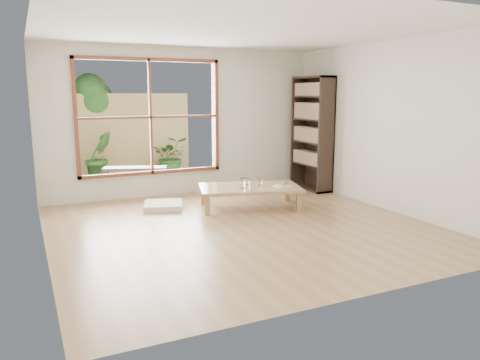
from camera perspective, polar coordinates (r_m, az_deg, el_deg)
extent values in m
plane|color=#A38351|center=(6.47, 0.20, -5.71)|extent=(5.00, 5.00, 0.00)
cube|color=tan|center=(7.45, 1.20, -0.98)|extent=(1.77, 1.30, 0.05)
cube|color=tan|center=(7.04, -4.02, -3.13)|extent=(0.10, 0.10, 0.30)
cube|color=tan|center=(7.75, -4.47, -1.86)|extent=(0.10, 0.10, 0.30)
cube|color=tan|center=(7.29, 7.22, -2.71)|extent=(0.10, 0.10, 0.30)
cube|color=tan|center=(7.98, 5.78, -1.52)|extent=(0.10, 0.10, 0.30)
cube|color=white|center=(7.59, -9.34, -3.06)|extent=(0.74, 0.74, 0.09)
cube|color=#2D2019|center=(8.93, 8.78, 5.61)|extent=(0.34, 0.95, 2.12)
cylinder|color=silver|center=(7.31, 0.33, -0.36)|extent=(0.09, 0.09, 0.16)
cylinder|color=silver|center=(7.56, 2.44, -0.20)|extent=(0.08, 0.08, 0.11)
cylinder|color=silver|center=(7.60, 0.87, -0.16)|extent=(0.08, 0.08, 0.10)
cylinder|color=silver|center=(7.51, -0.09, -0.41)|extent=(0.06, 0.06, 0.07)
cube|color=white|center=(7.47, 5.24, -0.74)|extent=(0.26, 0.19, 0.02)
sphere|color=#41742E|center=(7.52, 5.53, -0.34)|extent=(0.07, 0.07, 0.07)
cube|color=orange|center=(7.42, 5.21, -0.66)|extent=(0.05, 0.04, 0.02)
cube|color=beige|center=(7.46, 4.71, -0.61)|extent=(0.06, 0.05, 0.02)
cylinder|color=silver|center=(7.43, 5.65, -0.69)|extent=(0.15, 0.01, 0.01)
cube|color=#39302A|center=(9.57, -12.29, -0.58)|extent=(2.80, 2.00, 0.05)
cube|color=#2D2019|center=(9.24, -12.68, 1.40)|extent=(1.25, 0.73, 0.05)
cube|color=#2D2019|center=(9.23, -16.17, 0.02)|extent=(0.08, 0.08, 0.33)
cube|color=#2D2019|center=(9.49, -15.88, 0.32)|extent=(0.08, 0.08, 0.33)
cube|color=#2D2019|center=(9.09, -9.23, 0.15)|extent=(0.08, 0.08, 0.33)
cube|color=#2D2019|center=(9.35, -9.13, 0.45)|extent=(0.08, 0.08, 0.33)
cube|color=tan|center=(10.42, -13.74, 5.25)|extent=(2.80, 0.06, 1.80)
imported|color=#326826|center=(10.27, -8.35, 2.88)|extent=(0.92, 0.85, 0.86)
imported|color=#326826|center=(9.89, -16.81, 2.75)|extent=(0.69, 0.63, 1.03)
cylinder|color=#4C3D2D|center=(10.60, -17.76, 4.60)|extent=(0.14, 0.14, 1.60)
sphere|color=#326826|center=(10.57, -17.37, 9.23)|extent=(0.84, 0.84, 0.84)
sphere|color=#326826|center=(10.62, -18.83, 8.07)|extent=(0.70, 0.70, 0.70)
sphere|color=#326826|center=(10.46, -17.87, 10.56)|extent=(0.64, 0.64, 0.64)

